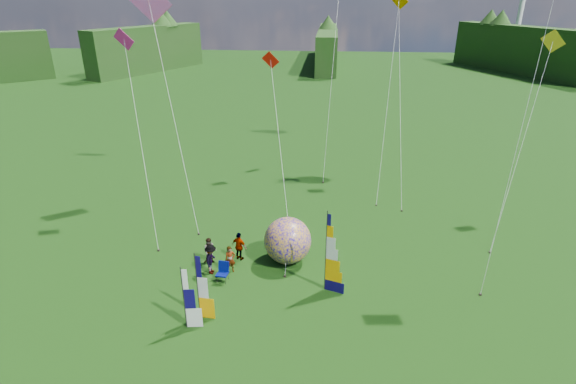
# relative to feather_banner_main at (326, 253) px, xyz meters

# --- Properties ---
(ground) EXTENTS (220.00, 220.00, 0.00)m
(ground) POSITION_rel_feather_banner_main_xyz_m (-1.00, -3.67, -2.27)
(ground) COLOR #1F4810
(ground) RESTS_ON ground
(treeline_ring) EXTENTS (210.00, 210.00, 8.00)m
(treeline_ring) POSITION_rel_feather_banner_main_xyz_m (-1.00, -3.67, 1.73)
(treeline_ring) COLOR #233D17
(treeline_ring) RESTS_ON ground
(feather_banner_main) EXTENTS (1.20, 0.50, 4.54)m
(feather_banner_main) POSITION_rel_feather_banner_main_xyz_m (0.00, 0.00, 0.00)
(feather_banner_main) COLOR #0D064B
(feather_banner_main) RESTS_ON ground
(side_banner_left) EXTENTS (0.98, 0.20, 3.51)m
(side_banner_left) POSITION_rel_feather_banner_main_xyz_m (-6.04, -2.81, -0.51)
(side_banner_left) COLOR #FFA700
(side_banner_left) RESTS_ON ground
(side_banner_far) EXTENTS (0.97, 0.22, 3.26)m
(side_banner_far) POSITION_rel_feather_banner_main_xyz_m (-6.47, -3.60, -0.64)
(side_banner_far) COLOR white
(side_banner_far) RESTS_ON ground
(bol_inflatable) EXTENTS (2.94, 2.94, 2.77)m
(bol_inflatable) POSITION_rel_feather_banner_main_xyz_m (-2.23, 2.60, -0.89)
(bol_inflatable) COLOR #0E008C
(bol_inflatable) RESTS_ON ground
(spectator_a) EXTENTS (0.70, 0.60, 1.62)m
(spectator_a) POSITION_rel_feather_banner_main_xyz_m (-5.36, 1.18, -1.46)
(spectator_a) COLOR #66594C
(spectator_a) RESTS_ON ground
(spectator_b) EXTENTS (0.83, 0.48, 1.61)m
(spectator_b) POSITION_rel_feather_banner_main_xyz_m (-6.74, 2.00, -1.46)
(spectator_b) COLOR #66594C
(spectator_b) RESTS_ON ground
(spectator_c) EXTENTS (0.44, 1.16, 1.79)m
(spectator_c) POSITION_rel_feather_banner_main_xyz_m (-6.40, 0.97, -1.38)
(spectator_c) COLOR #66594C
(spectator_c) RESTS_ON ground
(spectator_d) EXTENTS (1.13, 0.84, 1.78)m
(spectator_d) POSITION_rel_feather_banner_main_xyz_m (-5.08, 2.49, -1.38)
(spectator_d) COLOR #66594C
(spectator_d) RESTS_ON ground
(camp_chair) EXTENTS (0.73, 0.73, 1.13)m
(camp_chair) POSITION_rel_feather_banner_main_xyz_m (-5.60, 0.21, -1.71)
(camp_chair) COLOR #010A51
(camp_chair) RESTS_ON ground
(kite_whale) EXTENTS (4.04, 14.90, 17.21)m
(kite_whale) POSITION_rel_feather_banner_main_xyz_m (5.31, 15.63, 6.34)
(kite_whale) COLOR black
(kite_whale) RESTS_ON ground
(kite_rainbow_delta) EXTENTS (12.81, 14.76, 16.62)m
(kite_rainbow_delta) POSITION_rel_feather_banner_main_xyz_m (-10.57, 8.90, 6.04)
(kite_rainbow_delta) COLOR red
(kite_rainbow_delta) RESTS_ON ground
(kite_parafoil) EXTENTS (6.75, 8.87, 20.72)m
(kite_parafoil) POSITION_rel_feather_banner_main_xyz_m (9.52, 2.70, 8.09)
(kite_parafoil) COLOR #AC1A10
(kite_parafoil) RESTS_ON ground
(small_kite_red) EXTENTS (4.81, 11.78, 10.73)m
(small_kite_red) POSITION_rel_feather_banner_main_xyz_m (-3.88, 12.81, 3.09)
(small_kite_red) COLOR red
(small_kite_red) RESTS_ON ground
(small_kite_orange) EXTENTS (7.20, 10.91, 15.28)m
(small_kite_orange) POSITION_rel_feather_banner_main_xyz_m (4.33, 14.59, 5.37)
(small_kite_orange) COLOR #FF8600
(small_kite_orange) RESTS_ON ground
(small_kite_yellow) EXTENTS (8.06, 10.93, 12.95)m
(small_kite_yellow) POSITION_rel_feather_banner_main_xyz_m (12.16, 8.40, 4.20)
(small_kite_yellow) COLOR yellow
(small_kite_yellow) RESTS_ON ground
(small_kite_pink) EXTENTS (7.20, 9.60, 13.06)m
(small_kite_pink) POSITION_rel_feather_banner_main_xyz_m (-11.83, 6.07, 4.26)
(small_kite_pink) COLOR #FF2197
(small_kite_pink) RESTS_ON ground
(small_kite_green) EXTENTS (6.45, 11.66, 18.33)m
(small_kite_green) POSITION_rel_feather_banner_main_xyz_m (0.06, 19.18, 6.90)
(small_kite_green) COLOR #42CC52
(small_kite_green) RESTS_ON ground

